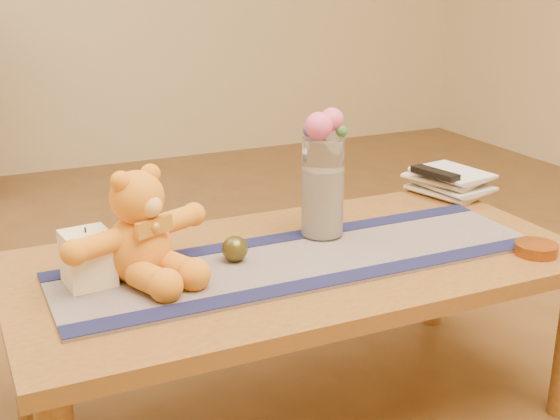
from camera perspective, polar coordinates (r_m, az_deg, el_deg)
name	(u,v)px	position (r m, az deg, el deg)	size (l,w,h in m)	color
floor	(297,414)	(2.04, 1.32, -15.43)	(5.50, 5.50, 0.00)	brown
coffee_table_top	(298,265)	(1.83, 1.42, -4.23)	(1.40, 0.70, 0.04)	brown
table_leg_bl	(23,347)	(2.03, -19.15, -9.94)	(0.07, 0.07, 0.41)	brown
table_leg_br	(434,265)	(2.46, 11.80, -4.13)	(0.07, 0.07, 0.41)	brown
persian_runner	(303,259)	(1.80, 1.78, -3.83)	(1.20, 0.35, 0.01)	#181844
runner_border_near	(332,280)	(1.68, 4.00, -5.37)	(1.20, 0.06, 0.00)	#14163C
runner_border_far	(278,238)	(1.92, -0.16, -2.19)	(1.20, 0.06, 0.00)	#14163C
teddy_bear	(138,226)	(1.69, -10.91, -1.23)	(0.36, 0.29, 0.24)	orange
pillar_candle	(88,258)	(1.69, -14.59, -3.62)	(0.10, 0.10, 0.12)	#F7E6B6
candle_wick	(85,230)	(1.67, -14.77, -1.50)	(0.00, 0.00, 0.01)	black
glass_vase	(323,188)	(1.91, 3.31, 1.74)	(0.11, 0.11, 0.26)	silver
potpourri_fill	(322,202)	(1.92, 3.29, 0.62)	(0.09, 0.09, 0.18)	beige
rose_left	(319,126)	(1.85, 3.00, 6.47)	(0.07, 0.07, 0.07)	#E95283
rose_right	(332,119)	(1.88, 4.01, 6.97)	(0.06, 0.06, 0.06)	#E95283
blue_flower_back	(321,124)	(1.90, 3.17, 6.60)	(0.04, 0.04, 0.04)	#464D98
blue_flower_side	(310,130)	(1.88, 2.29, 6.17)	(0.04, 0.04, 0.04)	#464D98
leaf_sprig	(342,131)	(1.87, 4.77, 6.05)	(0.03, 0.03, 0.03)	#33662D
bronze_ball	(235,249)	(1.77, -3.50, -3.00)	(0.06, 0.06, 0.06)	#464117
book_bottom	(431,196)	(2.31, 11.55, 1.08)	(0.17, 0.22, 0.02)	beige
book_lower	(433,190)	(2.30, 11.73, 1.53)	(0.16, 0.22, 0.02)	beige
book_upper	(430,184)	(2.30, 11.45, 1.98)	(0.17, 0.22, 0.02)	beige
book_top	(434,178)	(2.29, 11.74, 2.44)	(0.16, 0.22, 0.02)	beige
tv_remote	(435,173)	(2.28, 11.85, 2.80)	(0.04, 0.16, 0.02)	black
amber_dish	(536,249)	(1.95, 19.12, -2.85)	(0.11, 0.11, 0.03)	#BF5914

